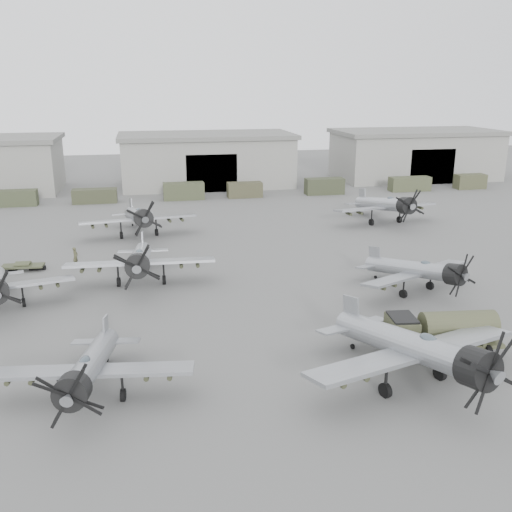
{
  "coord_description": "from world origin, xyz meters",
  "views": [
    {
      "loc": [
        -10.79,
        -34.84,
        16.79
      ],
      "look_at": [
        -1.61,
        11.18,
        2.5
      ],
      "focal_mm": 40.0,
      "sensor_mm": 36.0,
      "label": 1
    }
  ],
  "objects_px": {
    "aircraft_mid_2": "(420,270)",
    "ground_crew": "(75,257)",
    "aircraft_near_0": "(88,369)",
    "aircraft_far_0": "(138,217)",
    "aircraft_mid_1": "(140,260)",
    "aircraft_far_1": "(387,205)",
    "aircraft_near_1": "(418,349)",
    "fuel_tanker": "(442,329)"
  },
  "relations": [
    {
      "from": "aircraft_near_0",
      "to": "aircraft_near_1",
      "type": "distance_m",
      "value": 18.19
    },
    {
      "from": "aircraft_near_1",
      "to": "aircraft_far_0",
      "type": "relative_size",
      "value": 1.04
    },
    {
      "from": "aircraft_near_1",
      "to": "aircraft_far_1",
      "type": "xyz_separation_m",
      "value": [
        14.67,
        37.6,
        -0.07
      ]
    },
    {
      "from": "aircraft_near_0",
      "to": "aircraft_far_1",
      "type": "xyz_separation_m",
      "value": [
        32.73,
        35.49,
        0.37
      ]
    },
    {
      "from": "aircraft_mid_2",
      "to": "aircraft_far_1",
      "type": "xyz_separation_m",
      "value": [
        7.4,
        23.38,
        0.39
      ]
    },
    {
      "from": "aircraft_near_0",
      "to": "fuel_tanker",
      "type": "relative_size",
      "value": 1.53
    },
    {
      "from": "aircraft_far_0",
      "to": "fuel_tanker",
      "type": "relative_size",
      "value": 1.77
    },
    {
      "from": "aircraft_near_0",
      "to": "aircraft_mid_1",
      "type": "distance_m",
      "value": 18.88
    },
    {
      "from": "aircraft_near_0",
      "to": "fuel_tanker",
      "type": "distance_m",
      "value": 21.87
    },
    {
      "from": "aircraft_mid_1",
      "to": "aircraft_near_0",
      "type": "bearing_deg",
      "value": -95.9
    },
    {
      "from": "aircraft_near_1",
      "to": "aircraft_mid_2",
      "type": "bearing_deg",
      "value": 46.1
    },
    {
      "from": "aircraft_mid_2",
      "to": "fuel_tanker",
      "type": "height_order",
      "value": "aircraft_mid_2"
    },
    {
      "from": "aircraft_mid_1",
      "to": "aircraft_far_1",
      "type": "distance_m",
      "value": 34.31
    },
    {
      "from": "fuel_tanker",
      "to": "aircraft_far_0",
      "type": "bearing_deg",
      "value": 126.16
    },
    {
      "from": "aircraft_mid_1",
      "to": "ground_crew",
      "type": "distance_m",
      "value": 9.21
    },
    {
      "from": "aircraft_far_1",
      "to": "ground_crew",
      "type": "distance_m",
      "value": 37.41
    },
    {
      "from": "aircraft_mid_1",
      "to": "fuel_tanker",
      "type": "xyz_separation_m",
      "value": [
        18.95,
        -16.78,
        -0.73
      ]
    },
    {
      "from": "aircraft_mid_1",
      "to": "aircraft_far_1",
      "type": "height_order",
      "value": "aircraft_far_1"
    },
    {
      "from": "aircraft_far_0",
      "to": "aircraft_near_0",
      "type": "bearing_deg",
      "value": -102.85
    },
    {
      "from": "aircraft_near_0",
      "to": "fuel_tanker",
      "type": "height_order",
      "value": "aircraft_near_0"
    },
    {
      "from": "aircraft_mid_2",
      "to": "aircraft_mid_1",
      "type": "bearing_deg",
      "value": 139.78
    },
    {
      "from": "ground_crew",
      "to": "aircraft_near_0",
      "type": "bearing_deg",
      "value": -152.17
    },
    {
      "from": "aircraft_near_0",
      "to": "aircraft_far_0",
      "type": "height_order",
      "value": "aircraft_far_0"
    },
    {
      "from": "aircraft_near_1",
      "to": "aircraft_far_0",
      "type": "xyz_separation_m",
      "value": [
        -15.35,
        37.18,
        -0.11
      ]
    },
    {
      "from": "aircraft_near_1",
      "to": "fuel_tanker",
      "type": "height_order",
      "value": "aircraft_near_1"
    },
    {
      "from": "aircraft_far_0",
      "to": "aircraft_far_1",
      "type": "xyz_separation_m",
      "value": [
        30.02,
        0.42,
        0.04
      ]
    },
    {
      "from": "aircraft_mid_2",
      "to": "aircraft_near_0",
      "type": "bearing_deg",
      "value": -178.44
    },
    {
      "from": "aircraft_mid_2",
      "to": "ground_crew",
      "type": "distance_m",
      "value": 31.57
    },
    {
      "from": "aircraft_near_1",
      "to": "fuel_tanker",
      "type": "distance_m",
      "value": 5.53
    },
    {
      "from": "aircraft_near_1",
      "to": "aircraft_far_1",
      "type": "distance_m",
      "value": 40.36
    },
    {
      "from": "fuel_tanker",
      "to": "ground_crew",
      "type": "relative_size",
      "value": 4.0
    },
    {
      "from": "aircraft_mid_1",
      "to": "aircraft_far_1",
      "type": "bearing_deg",
      "value": 32.11
    },
    {
      "from": "aircraft_near_0",
      "to": "aircraft_mid_1",
      "type": "relative_size",
      "value": 0.89
    },
    {
      "from": "ground_crew",
      "to": "fuel_tanker",
      "type": "bearing_deg",
      "value": -112.71
    },
    {
      "from": "aircraft_near_1",
      "to": "aircraft_far_0",
      "type": "distance_m",
      "value": 40.23
    },
    {
      "from": "aircraft_near_0",
      "to": "aircraft_mid_2",
      "type": "height_order",
      "value": "aircraft_near_0"
    },
    {
      "from": "aircraft_far_0",
      "to": "aircraft_far_1",
      "type": "height_order",
      "value": "aircraft_far_1"
    },
    {
      "from": "aircraft_far_0",
      "to": "aircraft_far_1",
      "type": "relative_size",
      "value": 0.98
    },
    {
      "from": "aircraft_mid_2",
      "to": "ground_crew",
      "type": "xyz_separation_m",
      "value": [
        -28.6,
        13.32,
        -1.1
      ]
    },
    {
      "from": "aircraft_far_0",
      "to": "ground_crew",
      "type": "bearing_deg",
      "value": -130.18
    },
    {
      "from": "aircraft_near_1",
      "to": "fuel_tanker",
      "type": "xyz_separation_m",
      "value": [
        3.72,
        3.99,
        -0.89
      ]
    },
    {
      "from": "aircraft_far_0",
      "to": "fuel_tanker",
      "type": "xyz_separation_m",
      "value": [
        19.07,
        -33.19,
        -0.78
      ]
    }
  ]
}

